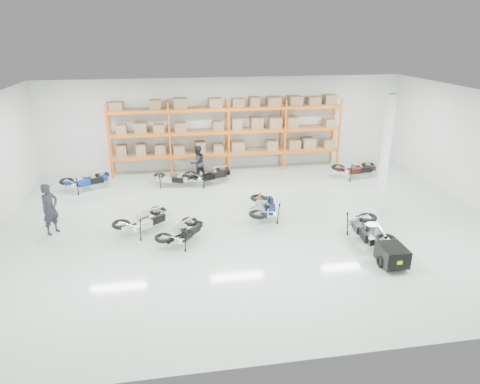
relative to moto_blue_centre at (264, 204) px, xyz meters
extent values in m
plane|color=#A4B7A8|center=(-0.54, -0.41, -0.57)|extent=(18.00, 18.00, 0.00)
plane|color=white|center=(-0.54, -0.41, 3.93)|extent=(18.00, 18.00, 0.00)
plane|color=silver|center=(-0.54, 6.59, 1.68)|extent=(18.00, 0.00, 18.00)
plane|color=silver|center=(-0.54, -7.41, 1.68)|extent=(18.00, 0.00, 18.00)
cube|color=#F6610C|center=(-6.14, 5.59, 1.18)|extent=(0.08, 0.08, 3.50)
cube|color=#F6610C|center=(-6.14, 6.49, 1.18)|extent=(0.08, 0.08, 3.50)
cube|color=#F6610C|center=(-3.34, 5.59, 1.18)|extent=(0.08, 0.08, 3.50)
cube|color=#F6610C|center=(-3.34, 6.49, 1.18)|extent=(0.08, 0.08, 3.50)
cube|color=#F6610C|center=(-0.54, 5.59, 1.18)|extent=(0.08, 0.08, 3.50)
cube|color=#F6610C|center=(-0.54, 6.49, 1.18)|extent=(0.08, 0.08, 3.50)
cube|color=#F6610C|center=(2.26, 5.59, 1.18)|extent=(0.08, 0.08, 3.50)
cube|color=#F6610C|center=(2.26, 6.49, 1.18)|extent=(0.08, 0.08, 3.50)
cube|color=#F6610C|center=(5.06, 5.59, 1.18)|extent=(0.08, 0.08, 3.50)
cube|color=#F6610C|center=(5.06, 6.49, 1.18)|extent=(0.08, 0.08, 3.50)
cube|color=#F6610C|center=(-4.74, 5.59, 0.33)|extent=(2.70, 0.08, 0.12)
cube|color=#F6610C|center=(-4.74, 6.49, 0.33)|extent=(2.70, 0.08, 0.12)
cube|color=#8E6B49|center=(-4.74, 6.04, 0.40)|extent=(2.68, 0.88, 0.02)
cube|color=#8E6B49|center=(-4.74, 6.04, 0.63)|extent=(2.40, 0.70, 0.44)
cube|color=#F6610C|center=(-1.94, 5.59, 0.33)|extent=(2.70, 0.08, 0.12)
cube|color=#F6610C|center=(-1.94, 6.49, 0.33)|extent=(2.70, 0.08, 0.12)
cube|color=#8E6B49|center=(-1.94, 6.04, 0.40)|extent=(2.68, 0.88, 0.02)
cube|color=#8E6B49|center=(-1.94, 6.04, 0.63)|extent=(2.40, 0.70, 0.44)
cube|color=#F6610C|center=(0.86, 5.59, 0.33)|extent=(2.70, 0.08, 0.12)
cube|color=#F6610C|center=(0.86, 6.49, 0.33)|extent=(2.70, 0.08, 0.12)
cube|color=#8E6B49|center=(0.86, 6.04, 0.40)|extent=(2.68, 0.88, 0.02)
cube|color=#8E6B49|center=(0.86, 6.04, 0.63)|extent=(2.40, 0.70, 0.44)
cube|color=#F6610C|center=(3.66, 5.59, 0.33)|extent=(2.70, 0.08, 0.12)
cube|color=#F6610C|center=(3.66, 6.49, 0.33)|extent=(2.70, 0.08, 0.12)
cube|color=#8E6B49|center=(3.66, 6.04, 0.40)|extent=(2.68, 0.88, 0.02)
cube|color=#8E6B49|center=(3.66, 6.04, 0.63)|extent=(2.40, 0.70, 0.44)
cube|color=#F6610C|center=(-4.74, 5.59, 1.43)|extent=(2.70, 0.08, 0.12)
cube|color=#F6610C|center=(-4.74, 6.49, 1.43)|extent=(2.70, 0.08, 0.12)
cube|color=#8E6B49|center=(-4.74, 6.04, 1.50)|extent=(2.68, 0.88, 0.02)
cube|color=#8E6B49|center=(-4.74, 6.04, 1.73)|extent=(2.40, 0.70, 0.44)
cube|color=#F6610C|center=(-1.94, 5.59, 1.43)|extent=(2.70, 0.08, 0.12)
cube|color=#F6610C|center=(-1.94, 6.49, 1.43)|extent=(2.70, 0.08, 0.12)
cube|color=#8E6B49|center=(-1.94, 6.04, 1.50)|extent=(2.68, 0.88, 0.02)
cube|color=#8E6B49|center=(-1.94, 6.04, 1.73)|extent=(2.40, 0.70, 0.44)
cube|color=#F6610C|center=(0.86, 5.59, 1.43)|extent=(2.70, 0.08, 0.12)
cube|color=#F6610C|center=(0.86, 6.49, 1.43)|extent=(2.70, 0.08, 0.12)
cube|color=#8E6B49|center=(0.86, 6.04, 1.50)|extent=(2.68, 0.88, 0.02)
cube|color=#8E6B49|center=(0.86, 6.04, 1.73)|extent=(2.40, 0.70, 0.44)
cube|color=#F6610C|center=(3.66, 5.59, 1.43)|extent=(2.70, 0.08, 0.12)
cube|color=#F6610C|center=(3.66, 6.49, 1.43)|extent=(2.70, 0.08, 0.12)
cube|color=#8E6B49|center=(3.66, 6.04, 1.50)|extent=(2.68, 0.88, 0.02)
cube|color=#8E6B49|center=(3.66, 6.04, 1.73)|extent=(2.40, 0.70, 0.44)
cube|color=#F6610C|center=(-4.74, 5.59, 2.53)|extent=(2.70, 0.08, 0.12)
cube|color=#F6610C|center=(-4.74, 6.49, 2.53)|extent=(2.70, 0.08, 0.12)
cube|color=#8E6B49|center=(-4.74, 6.04, 2.60)|extent=(2.68, 0.88, 0.02)
cube|color=#8E6B49|center=(-4.74, 6.04, 2.83)|extent=(2.40, 0.70, 0.44)
cube|color=#F6610C|center=(-1.94, 5.59, 2.53)|extent=(2.70, 0.08, 0.12)
cube|color=#F6610C|center=(-1.94, 6.49, 2.53)|extent=(2.70, 0.08, 0.12)
cube|color=#8E6B49|center=(-1.94, 6.04, 2.60)|extent=(2.68, 0.88, 0.02)
cube|color=#8E6B49|center=(-1.94, 6.04, 2.83)|extent=(2.40, 0.70, 0.44)
cube|color=#F6610C|center=(0.86, 5.59, 2.53)|extent=(2.70, 0.08, 0.12)
cube|color=#F6610C|center=(0.86, 6.49, 2.53)|extent=(2.70, 0.08, 0.12)
cube|color=#8E6B49|center=(0.86, 6.04, 2.60)|extent=(2.68, 0.88, 0.02)
cube|color=#8E6B49|center=(0.86, 6.04, 2.83)|extent=(2.40, 0.70, 0.44)
cube|color=#F6610C|center=(3.66, 5.59, 2.53)|extent=(2.70, 0.08, 0.12)
cube|color=#F6610C|center=(3.66, 6.49, 2.53)|extent=(2.70, 0.08, 0.12)
cube|color=#8E6B49|center=(3.66, 6.04, 2.60)|extent=(2.68, 0.88, 0.02)
cube|color=#8E6B49|center=(3.66, 6.04, 2.83)|extent=(2.40, 0.70, 0.44)
cube|color=white|center=(4.66, 0.09, 1.68)|extent=(0.25, 0.25, 4.50)
cube|color=black|center=(2.99, -4.07, -0.19)|extent=(0.75, 0.94, 0.53)
cube|color=yellow|center=(2.99, -4.54, -0.19)|extent=(0.16, 0.02, 0.11)
torus|color=black|center=(2.62, -4.07, -0.38)|extent=(0.08, 0.37, 0.37)
torus|color=black|center=(3.36, -4.07, -0.38)|extent=(0.08, 0.37, 0.37)
cylinder|color=black|center=(2.99, -3.44, -0.14)|extent=(0.06, 0.87, 0.04)
imported|color=black|center=(-7.51, -0.05, 0.33)|extent=(0.73, 0.79, 1.81)
imported|color=black|center=(-2.13, 4.84, 0.25)|extent=(1.00, 0.94, 1.64)
camera|label=1|loc=(-3.29, -14.36, 6.07)|focal=32.00mm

